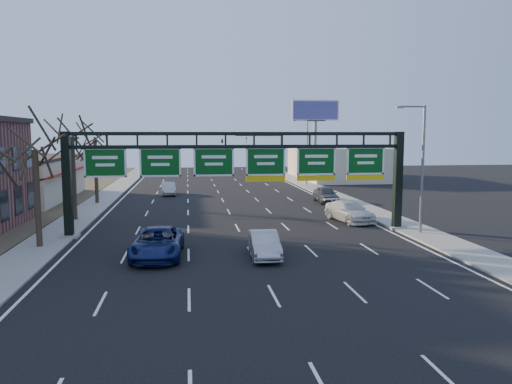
{
  "coord_description": "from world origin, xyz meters",
  "views": [
    {
      "loc": [
        -3.64,
        -26.81,
        7.01
      ],
      "look_at": [
        0.83,
        5.73,
        3.2
      ],
      "focal_mm": 35.0,
      "sensor_mm": 36.0,
      "label": 1
    }
  ],
  "objects": [
    {
      "name": "car_grey_far",
      "position": [
        10.5,
        22.94,
        0.82
      ],
      "size": [
        2.03,
        4.87,
        1.65
      ],
      "primitive_type": "imported",
      "rotation": [
        0.0,
        0.0,
        -0.02
      ],
      "color": "#414547",
      "rests_on": "ground"
    },
    {
      "name": "sidewalk_right",
      "position": [
        12.8,
        20.0,
        0.06
      ],
      "size": [
        3.0,
        120.0,
        0.12
      ],
      "primitive_type": "cube",
      "color": "gray",
      "rests_on": "ground"
    },
    {
      "name": "lane_markings",
      "position": [
        0.0,
        20.0,
        0.01
      ],
      "size": [
        21.6,
        120.0,
        0.01
      ],
      "primitive_type": "cube",
      "color": "white",
      "rests_on": "ground"
    },
    {
      "name": "cream_strip",
      "position": [
        -21.48,
        29.0,
        2.36
      ],
      "size": [
        10.9,
        18.4,
        4.7
      ],
      "color": "beige",
      "rests_on": "ground"
    },
    {
      "name": "building_right_distant",
      "position": [
        20.0,
        50.0,
        2.5
      ],
      "size": [
        12.0,
        20.0,
        5.0
      ],
      "primitive_type": "cube",
      "color": "beige",
      "rests_on": "ground"
    },
    {
      "name": "car_white_wagon",
      "position": [
        9.29,
        11.69,
        0.81
      ],
      "size": [
        3.33,
        5.89,
        1.61
      ],
      "primitive_type": "imported",
      "rotation": [
        0.0,
        0.0,
        0.2
      ],
      "color": "silver",
      "rests_on": "ground"
    },
    {
      "name": "sidewalk_left",
      "position": [
        -12.8,
        20.0,
        0.06
      ],
      "size": [
        3.0,
        120.0,
        0.12
      ],
      "primitive_type": "cube",
      "color": "gray",
      "rests_on": "ground"
    },
    {
      "name": "ground",
      "position": [
        0.0,
        0.0,
        0.0
      ],
      "size": [
        160.0,
        160.0,
        0.0
      ],
      "primitive_type": "plane",
      "color": "black",
      "rests_on": "ground"
    },
    {
      "name": "car_silver_distant",
      "position": [
        -5.87,
        31.59,
        0.72
      ],
      "size": [
        1.85,
        4.5,
        1.45
      ],
      "primitive_type": "imported",
      "rotation": [
        0.0,
        0.0,
        0.07
      ],
      "color": "#9D9EA2",
      "rests_on": "ground"
    },
    {
      "name": "car_silver_sedan",
      "position": [
        0.63,
        0.84,
        0.74
      ],
      "size": [
        1.72,
        4.53,
        1.48
      ],
      "primitive_type": "imported",
      "rotation": [
        0.0,
        0.0,
        -0.04
      ],
      "color": "#9F9EA3",
      "rests_on": "ground"
    },
    {
      "name": "sign_gantry",
      "position": [
        0.16,
        8.0,
        4.63
      ],
      "size": [
        24.6,
        1.2,
        7.2
      ],
      "color": "black",
      "rests_on": "ground"
    },
    {
      "name": "tree_gantry",
      "position": [
        -12.8,
        5.0,
        7.11
      ],
      "size": [
        3.6,
        3.6,
        8.48
      ],
      "color": "#2D2219",
      "rests_on": "sidewalk_left"
    },
    {
      "name": "traffic_signal_mast",
      "position": [
        5.69,
        55.0,
        5.5
      ],
      "size": [
        10.16,
        0.54,
        7.0
      ],
      "color": "black",
      "rests_on": "ground"
    },
    {
      "name": "streetlight_far",
      "position": [
        12.47,
        40.0,
        5.08
      ],
      "size": [
        2.15,
        0.22,
        9.0
      ],
      "color": "slate",
      "rests_on": "sidewalk_right"
    },
    {
      "name": "tree_mid",
      "position": [
        -12.8,
        15.0,
        7.85
      ],
      "size": [
        3.6,
        3.6,
        9.24
      ],
      "color": "#2D2219",
      "rests_on": "sidewalk_left"
    },
    {
      "name": "billboard_right",
      "position": [
        15.0,
        44.98,
        9.06
      ],
      "size": [
        7.0,
        0.5,
        12.0
      ],
      "color": "slate",
      "rests_on": "ground"
    },
    {
      "name": "tree_far",
      "position": [
        -12.8,
        25.0,
        7.48
      ],
      "size": [
        3.6,
        3.6,
        8.86
      ],
      "color": "#2D2219",
      "rests_on": "sidewalk_left"
    },
    {
      "name": "car_blue_suv",
      "position": [
        -5.42,
        1.66,
        0.83
      ],
      "size": [
        3.04,
        6.12,
        1.67
      ],
      "primitive_type": "imported",
      "rotation": [
        0.0,
        0.0,
        -0.05
      ],
      "color": "navy",
      "rests_on": "ground"
    },
    {
      "name": "streetlight_near",
      "position": [
        12.47,
        6.0,
        5.08
      ],
      "size": [
        2.15,
        0.22,
        9.0
      ],
      "color": "slate",
      "rests_on": "sidewalk_right"
    }
  ]
}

